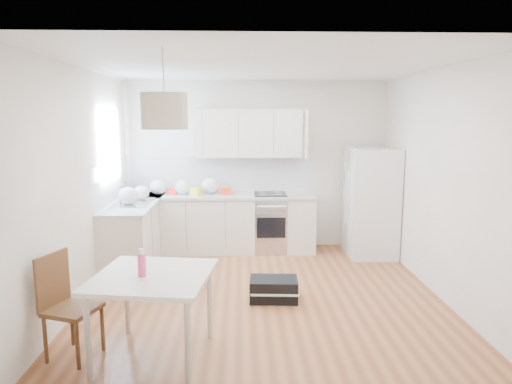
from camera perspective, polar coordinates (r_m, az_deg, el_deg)
floor at (r=5.71m, az=0.88°, el=-12.52°), size 4.20×4.20×0.00m
ceiling at (r=5.33m, az=0.95°, el=15.50°), size 4.20×4.20×0.00m
wall_back at (r=7.44m, az=0.09°, el=3.36°), size 4.20×0.00×4.20m
wall_left at (r=5.66m, az=-20.86°, el=0.82°), size 0.00×4.20×4.20m
wall_right at (r=5.85m, az=21.91°, el=1.03°), size 0.00×4.20×4.20m
window_glassblock at (r=6.71m, az=-17.81°, el=5.68°), size 0.02×1.00×1.00m
cabinets_back at (r=7.30m, az=-4.54°, el=-4.04°), size 3.00×0.60×0.88m
cabinets_left at (r=6.88m, az=-14.84°, el=-5.16°), size 0.60×1.80×0.88m
counter_back at (r=7.21m, az=-4.59°, el=-0.48°), size 3.02×0.64×0.04m
counter_left at (r=6.78m, az=-15.00°, el=-1.39°), size 0.64×1.82×0.04m
backsplash_back at (r=7.45m, az=-4.52°, el=2.26°), size 3.00×0.01×0.58m
backsplash_left at (r=6.81m, az=-17.52°, el=1.17°), size 0.01×1.80×0.58m
upper_cabinets at (r=7.24m, az=-1.06°, el=7.36°), size 1.70×0.32×0.75m
range_oven at (r=7.31m, az=1.75°, el=-4.00°), size 0.50×0.61×0.88m
sink at (r=6.73m, az=-15.10°, el=-1.35°), size 0.50×0.80×0.16m
refrigerator at (r=7.25m, az=14.27°, el=-1.23°), size 0.82×0.85×1.66m
dining_table at (r=4.17m, az=-12.77°, el=-11.10°), size 1.11×1.11×0.78m
dining_chair at (r=4.46m, az=-21.93°, el=-13.17°), size 0.51×0.51×0.94m
drink_bottle at (r=4.08m, az=-14.09°, el=-8.56°), size 0.09×0.09×0.24m
gym_bag at (r=5.49m, az=2.23°, el=-12.04°), size 0.58×0.40×0.26m
pendant_lamp at (r=3.96m, az=-11.37°, el=9.89°), size 0.42×0.42×0.30m
grocery_bag_a at (r=7.33m, az=-12.15°, el=0.59°), size 0.26×0.22×0.23m
grocery_bag_b at (r=7.27m, az=-9.08°, el=0.61°), size 0.26×0.22×0.23m
grocery_bag_c at (r=7.29m, az=-5.69°, el=0.81°), size 0.29×0.25×0.26m
grocery_bag_d at (r=6.92m, az=-14.16°, el=-0.11°), size 0.23×0.20×0.21m
grocery_bag_e at (r=6.61m, az=-15.69°, el=-0.45°), size 0.27×0.23×0.24m
snack_orange at (r=7.17m, az=-3.76°, el=0.11°), size 0.17×0.11×0.12m
snack_yellow at (r=7.15m, az=-7.52°, el=0.03°), size 0.20×0.19×0.12m
snack_red at (r=7.32m, az=-10.47°, el=0.10°), size 0.15×0.10×0.10m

